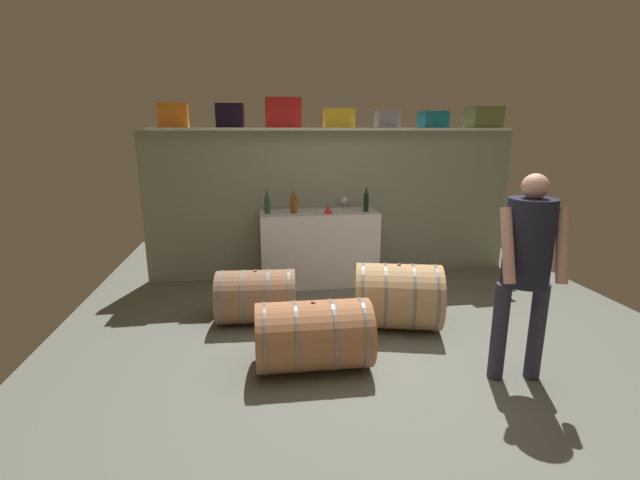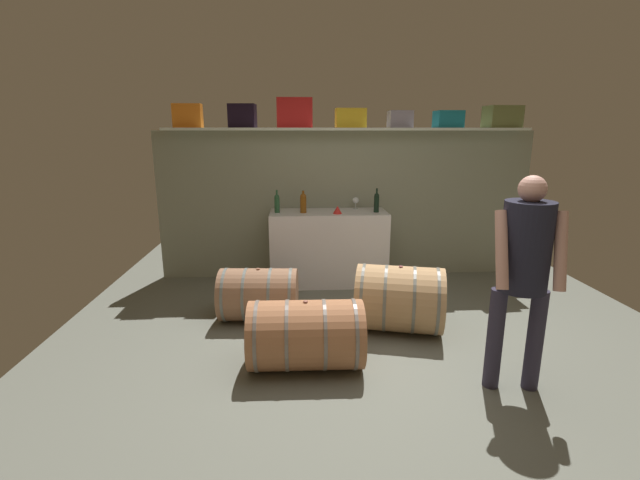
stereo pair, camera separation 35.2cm
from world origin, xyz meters
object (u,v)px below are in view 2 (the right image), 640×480
object	(u,v)px
toolcase_grey	(400,119)
toolcase_teal	(448,119)
wine_barrel_near	(399,299)
winemaker_pouring	(524,263)
toolcase_black	(242,116)
red_funnel	(337,210)
toolcase_red	(295,113)
wine_glass	(356,201)
wine_barrel_flank	(306,335)
wine_bottle_dark	(377,202)
work_cabinet	(328,248)
toolcase_orange	(188,116)
wine_bottle_green	(277,203)
toolcase_yellow	(351,118)
wine_barrel_far	(259,294)
wine_bottle_amber	(303,203)
toolcase_olive	(502,117)

from	to	relation	value
toolcase_grey	toolcase_teal	size ratio (longest dim) A/B	0.90
wine_barrel_near	winemaker_pouring	world-z (taller)	winemaker_pouring
toolcase_black	red_funnel	xyz separation A→B (m)	(1.14, -0.34, -1.11)
toolcase_red	toolcase_teal	xyz separation A→B (m)	(1.92, 0.00, -0.07)
toolcase_red	wine_barrel_near	bearing A→B (deg)	-58.96
toolcase_black	wine_glass	xyz separation A→B (m)	(1.41, -0.02, -1.05)
wine_barrel_near	wine_barrel_flank	bearing A→B (deg)	-130.91
red_funnel	wine_bottle_dark	bearing A→B (deg)	8.19
toolcase_grey	work_cabinet	bearing A→B (deg)	-170.91
toolcase_orange	toolcase_teal	size ratio (longest dim) A/B	1.05
wine_bottle_green	red_funnel	size ratio (longest dim) A/B	2.56
toolcase_yellow	work_cabinet	world-z (taller)	toolcase_yellow
toolcase_red	wine_barrel_far	xyz separation A→B (m)	(-0.40, -1.31, -1.85)
toolcase_black	wine_bottle_green	size ratio (longest dim) A/B	1.14
wine_bottle_amber	winemaker_pouring	size ratio (longest dim) A/B	0.17
wine_bottle_amber	wine_barrel_far	world-z (taller)	wine_bottle_amber
wine_glass	winemaker_pouring	size ratio (longest dim) A/B	0.10
toolcase_teal	wine_barrel_flank	size ratio (longest dim) A/B	0.34
toolcase_grey	wine_barrel_far	distance (m)	2.79
wine_glass	wine_bottle_dark	bearing A→B (deg)	-47.71
toolcase_black	wine_bottle_amber	xyz separation A→B (m)	(0.72, -0.25, -1.03)
wine_bottle_dark	toolcase_olive	bearing A→B (deg)	9.37
toolcase_yellow	toolcase_black	bearing A→B (deg)	178.35
toolcase_yellow	wine_bottle_dark	distance (m)	1.09
work_cabinet	wine_barrel_near	world-z (taller)	work_cabinet
toolcase_red	work_cabinet	size ratio (longest dim) A/B	0.29
wine_bottle_amber	wine_glass	bearing A→B (deg)	18.60
toolcase_black	wine_bottle_dark	distance (m)	1.95
toolcase_orange	wine_bottle_amber	bearing A→B (deg)	-10.99
wine_bottle_amber	toolcase_orange	bearing A→B (deg)	169.79
toolcase_olive	wine_bottle_green	xyz separation A→B (m)	(-2.84, -0.22, -1.03)
wine_bottle_green	wine_barrel_near	distance (m)	2.00
red_funnel	work_cabinet	bearing A→B (deg)	125.36
toolcase_olive	toolcase_black	bearing A→B (deg)	176.48
work_cabinet	wine_bottle_amber	bearing A→B (deg)	-170.72
toolcase_teal	toolcase_yellow	bearing A→B (deg)	179.56
toolcase_black	wine_glass	distance (m)	1.75
toolcase_olive	wine_bottle_green	world-z (taller)	toolcase_olive
wine_barrel_far	wine_barrel_flank	xyz separation A→B (m)	(0.46, -0.97, 0.01)
wine_barrel_flank	toolcase_red	bearing A→B (deg)	92.39
wine_bottle_dark	wine_bottle_amber	size ratio (longest dim) A/B	1.09
toolcase_grey	wine_glass	xyz separation A→B (m)	(-0.54, -0.02, -1.01)
toolcase_yellow	red_funnel	distance (m)	1.15
toolcase_grey	wine_bottle_dark	xyz separation A→B (m)	(-0.31, -0.27, -1.00)
wine_bottle_amber	wine_barrel_flank	bearing A→B (deg)	-90.88
toolcase_teal	wine_glass	xyz separation A→B (m)	(-1.15, -0.02, -1.01)
toolcase_teal	wine_barrel_far	bearing A→B (deg)	-151.01
toolcase_black	work_cabinet	xyz separation A→B (m)	(1.04, -0.20, -1.62)
work_cabinet	wine_barrel_far	size ratio (longest dim) A/B	1.78
toolcase_teal	wine_bottle_green	world-z (taller)	toolcase_teal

